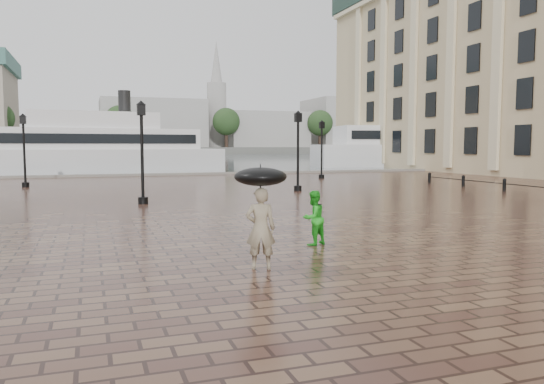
{
  "coord_description": "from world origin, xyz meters",
  "views": [
    {
      "loc": [
        -8.21,
        -13.98,
        2.59
      ],
      "look_at": [
        -3.8,
        -1.21,
        1.4
      ],
      "focal_mm": 35.0,
      "sensor_mm": 36.0,
      "label": 1
    }
  ],
  "objects_px": {
    "street_lamps": "(207,150)",
    "ferry_near": "(94,149)",
    "adult_pedestrian": "(261,228)",
    "child_pedestrian": "(313,218)",
    "ferry_far": "(426,144)"
  },
  "relations": [
    {
      "from": "street_lamps",
      "to": "ferry_near",
      "type": "relative_size",
      "value": 0.9
    },
    {
      "from": "adult_pedestrian",
      "to": "ferry_near",
      "type": "xyz_separation_m",
      "value": [
        -2.88,
        40.54,
        1.43
      ]
    },
    {
      "from": "adult_pedestrian",
      "to": "child_pedestrian",
      "type": "xyz_separation_m",
      "value": [
        2.12,
        2.1,
        -0.15
      ]
    },
    {
      "from": "street_lamps",
      "to": "ferry_near",
      "type": "xyz_separation_m",
      "value": [
        -6.24,
        19.5,
        -0.03
      ]
    },
    {
      "from": "ferry_far",
      "to": "ferry_near",
      "type": "bearing_deg",
      "value": -163.55
    },
    {
      "from": "street_lamps",
      "to": "adult_pedestrian",
      "type": "height_order",
      "value": "street_lamps"
    },
    {
      "from": "ferry_near",
      "to": "street_lamps",
      "type": "bearing_deg",
      "value": -78.89
    },
    {
      "from": "street_lamps",
      "to": "ferry_far",
      "type": "height_order",
      "value": "ferry_far"
    },
    {
      "from": "adult_pedestrian",
      "to": "child_pedestrian",
      "type": "bearing_deg",
      "value": -118.57
    },
    {
      "from": "child_pedestrian",
      "to": "ferry_far",
      "type": "bearing_deg",
      "value": -151.55
    },
    {
      "from": "child_pedestrian",
      "to": "street_lamps",
      "type": "bearing_deg",
      "value": -117.19
    },
    {
      "from": "child_pedestrian",
      "to": "ferry_far",
      "type": "relative_size",
      "value": 0.05
    },
    {
      "from": "ferry_far",
      "to": "child_pedestrian",
      "type": "bearing_deg",
      "value": -118.76
    },
    {
      "from": "street_lamps",
      "to": "child_pedestrian",
      "type": "relative_size",
      "value": 15.06
    },
    {
      "from": "street_lamps",
      "to": "adult_pedestrian",
      "type": "relative_size",
      "value": 12.46
    }
  ]
}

